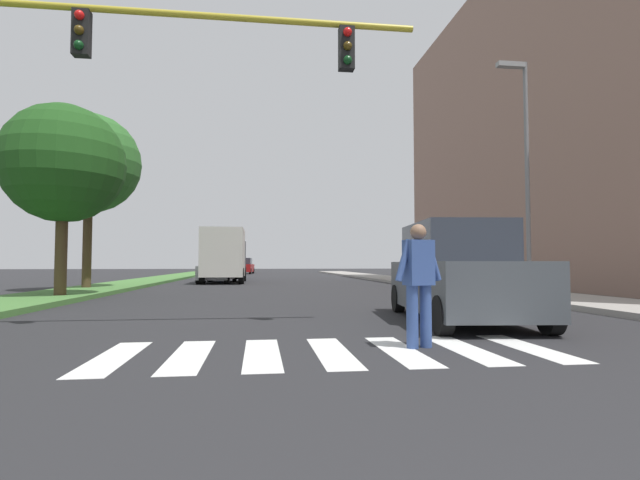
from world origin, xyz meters
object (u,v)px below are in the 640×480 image
object	(u,v)px
street_lamp_right	(524,156)
pedestrian_performer	(419,279)
sedan_distant	(225,268)
sedan_far_horizon	(244,267)
tree_mid	(63,164)
traffic_light_gantry	(77,76)
sedan_midblock	(217,270)
suv_crossing	(458,274)
truck_box_delivery	(225,255)
tree_far	(89,164)

from	to	relation	value
street_lamp_right	pedestrian_performer	distance (m)	10.67
sedan_distant	sedan_far_horizon	size ratio (longest dim) A/B	0.98
tree_mid	traffic_light_gantry	world-z (taller)	tree_mid
sedan_midblock	tree_mid	bearing A→B (deg)	-106.73
suv_crossing	truck_box_delivery	bearing A→B (deg)	107.01
sedan_distant	sedan_far_horizon	xyz separation A→B (m)	(1.00, 15.62, 0.00)
sedan_far_horizon	truck_box_delivery	xyz separation A→B (m)	(-0.42, -23.79, 0.84)
sedan_midblock	truck_box_delivery	distance (m)	0.97
tree_mid	traffic_light_gantry	xyz separation A→B (m)	(3.11, -7.54, 0.02)
tree_mid	truck_box_delivery	distance (m)	13.62
tree_far	sedan_far_horizon	world-z (taller)	tree_far
tree_mid	sedan_midblock	bearing A→B (deg)	73.27
tree_far	street_lamp_right	bearing A→B (deg)	-23.59
sedan_far_horizon	truck_box_delivery	size ratio (longest dim) A/B	0.70
suv_crossing	sedan_far_horizon	world-z (taller)	suv_crossing
suv_crossing	tree_far	bearing A→B (deg)	133.17
suv_crossing	sedan_midblock	xyz separation A→B (m)	(-6.38, 19.50, -0.17)
tree_far	suv_crossing	bearing A→B (deg)	-46.83
sedan_far_horizon	sedan_distant	bearing A→B (deg)	-93.66
sedan_far_horizon	traffic_light_gantry	bearing A→B (deg)	-91.97
tree_far	pedestrian_performer	xyz separation A→B (m)	(9.30, -14.63, -4.42)
street_lamp_right	sedan_distant	distance (m)	25.49
pedestrian_performer	sedan_far_horizon	distance (m)	46.28
pedestrian_performer	sedan_distant	bearing A→B (deg)	98.87
traffic_light_gantry	tree_far	bearing A→B (deg)	107.85
traffic_light_gantry	sedan_far_horizon	size ratio (longest dim) A/B	1.95
tree_mid	pedestrian_performer	distance (m)	13.24
sedan_far_horizon	tree_mid	bearing A→B (deg)	-97.24
tree_mid	tree_far	world-z (taller)	tree_far
tree_mid	sedan_far_horizon	distance (m)	36.92
street_lamp_right	truck_box_delivery	bearing A→B (deg)	125.75
traffic_light_gantry	sedan_midblock	bearing A→B (deg)	88.06
tree_far	traffic_light_gantry	xyz separation A→B (m)	(4.03, -12.50, -1.01)
tree_mid	tree_far	xyz separation A→B (m)	(-0.91, 4.96, 1.03)
tree_mid	suv_crossing	distance (m)	12.74
tree_far	suv_crossing	distance (m)	16.80
street_lamp_right	sedan_far_horizon	world-z (taller)	street_lamp_right
tree_far	sedan_distant	distance (m)	17.13
tree_mid	traffic_light_gantry	distance (m)	8.16
street_lamp_right	pedestrian_performer	bearing A→B (deg)	-128.58
tree_mid	sedan_distant	world-z (taller)	tree_mid
street_lamp_right	truck_box_delivery	xyz separation A→B (m)	(-10.44, 14.50, -2.96)
tree_mid	pedestrian_performer	world-z (taller)	tree_mid
suv_crossing	sedan_distant	size ratio (longest dim) A/B	1.12
tree_far	truck_box_delivery	size ratio (longest dim) A/B	1.18
tree_far	traffic_light_gantry	size ratio (longest dim) A/B	0.86
pedestrian_performer	sedan_far_horizon	world-z (taller)	sedan_far_horizon
pedestrian_performer	truck_box_delivery	world-z (taller)	truck_box_delivery
suv_crossing	sedan_far_horizon	xyz separation A→B (m)	(-5.55, 43.32, -0.13)
suv_crossing	sedan_distant	distance (m)	28.47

